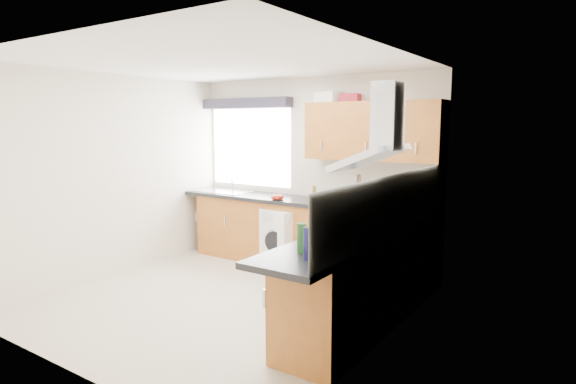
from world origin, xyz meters
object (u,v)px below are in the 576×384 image
Objects in this scene: oven at (365,280)px; upper_cabinets at (373,131)px; extractor_hood at (379,137)px; washing_machine at (286,238)px.

upper_cabinets is at bearing 112.54° from oven.
extractor_hood is 1.00× the size of washing_machine.
oven reaches higher than washing_machine.
oven is 1.09× the size of extractor_hood.
extractor_hood is 2.49m from washing_machine.
extractor_hood is at bearing -63.87° from upper_cabinets.
upper_cabinets reaches higher than extractor_hood.
extractor_hood is 0.46× the size of upper_cabinets.
extractor_hood reaches higher than oven.
extractor_hood is 1.48m from upper_cabinets.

